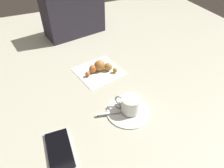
# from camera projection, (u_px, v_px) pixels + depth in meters

# --- Properties ---
(ground_plane) EXTENTS (1.80, 1.80, 0.00)m
(ground_plane) POSITION_uv_depth(u_px,v_px,m) (113.00, 92.00, 0.77)
(ground_plane) COLOR #ADAA94
(saucer) EXTENTS (0.15, 0.15, 0.01)m
(saucer) POSITION_uv_depth(u_px,v_px,m) (129.00, 111.00, 0.69)
(saucer) COLOR white
(saucer) RESTS_ON ground
(espresso_cup) EXTENTS (0.08, 0.07, 0.05)m
(espresso_cup) POSITION_uv_depth(u_px,v_px,m) (130.00, 104.00, 0.68)
(espresso_cup) COLOR white
(espresso_cup) RESTS_ON saucer
(teaspoon) EXTENTS (0.05, 0.14, 0.01)m
(teaspoon) POSITION_uv_depth(u_px,v_px,m) (125.00, 110.00, 0.69)
(teaspoon) COLOR silver
(teaspoon) RESTS_ON saucer
(sugar_packet) EXTENTS (0.04, 0.07, 0.01)m
(sugar_packet) POSITION_uv_depth(u_px,v_px,m) (123.00, 102.00, 0.72)
(sugar_packet) COLOR white
(sugar_packet) RESTS_ON saucer
(napkin) EXTENTS (0.20, 0.21, 0.00)m
(napkin) POSITION_uv_depth(u_px,v_px,m) (99.00, 71.00, 0.87)
(napkin) COLOR white
(napkin) RESTS_ON ground
(croissant) EXTENTS (0.08, 0.14, 0.05)m
(croissant) POSITION_uv_depth(u_px,v_px,m) (100.00, 67.00, 0.85)
(croissant) COLOR olive
(croissant) RESTS_ON napkin
(cell_phone) EXTENTS (0.15, 0.08, 0.01)m
(cell_phone) POSITION_uv_depth(u_px,v_px,m) (60.00, 150.00, 0.58)
(cell_phone) COLOR #B7BABF
(cell_phone) RESTS_ON ground
(laptop_bag) EXTENTS (0.19, 0.32, 0.23)m
(laptop_bag) POSITION_uv_depth(u_px,v_px,m) (73.00, 13.00, 1.06)
(laptop_bag) COLOR #2D2935
(laptop_bag) RESTS_ON ground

